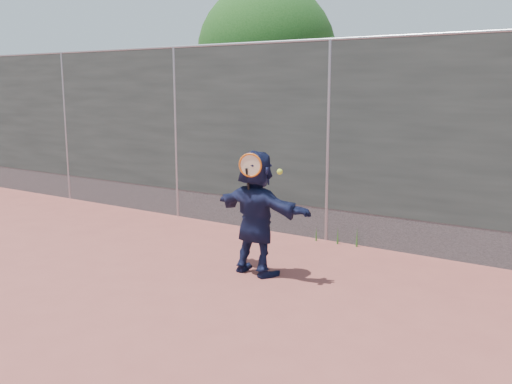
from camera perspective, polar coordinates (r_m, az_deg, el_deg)
The scene contains 6 objects.
ground at distance 6.11m, azimuth -8.11°, elevation -12.00°, with size 80.00×80.00×0.00m, color #9E4C42.
player at distance 7.09m, azimuth 0.00°, elevation -2.08°, with size 1.46×0.46×1.57m, color #161C3E.
fence at distance 8.61m, azimuth 7.26°, elevation 5.45°, with size 20.00×0.06×3.03m.
swing_action at distance 6.77m, azimuth -0.30°, elevation 2.49°, with size 0.59×0.14×0.51m.
tree_left at distance 12.65m, azimuth 1.80°, elevation 13.27°, with size 3.15×3.00×4.53m.
weed_clump at distance 8.63m, azimuth 8.45°, elevation -4.34°, with size 0.68×0.07×0.30m.
Camera 1 is at (3.78, -4.20, 2.33)m, focal length 40.00 mm.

